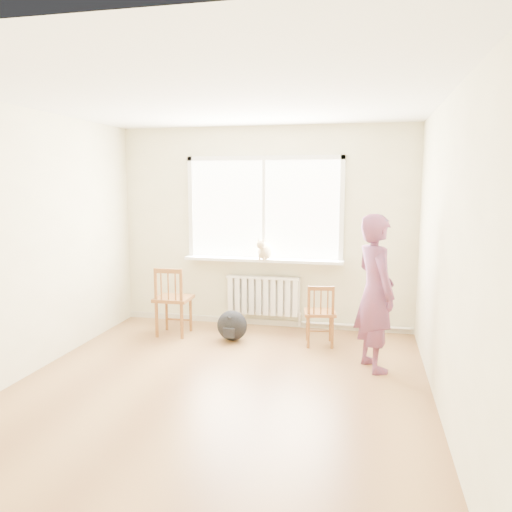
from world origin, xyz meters
The scene contains 13 objects.
floor centered at (0.00, 0.00, 0.00)m, with size 4.50×4.50×0.00m, color #996C3F.
ceiling centered at (0.00, 0.00, 2.70)m, with size 4.50×4.50×0.00m, color white.
back_wall centered at (0.00, 2.25, 1.35)m, with size 4.00×0.01×2.70m, color beige.
window centered at (0.00, 2.22, 1.66)m, with size 2.12×0.05×1.42m.
windowsill centered at (0.00, 2.14, 0.93)m, with size 2.15×0.22×0.04m, color white.
radiator centered at (0.00, 2.16, 0.44)m, with size 1.00×0.12×0.55m.
heating_pipe centered at (1.25, 2.19, 0.08)m, with size 0.04×0.04×1.40m, color silver.
baseboard centered at (0.00, 2.23, 0.04)m, with size 4.00×0.03×0.08m, color beige.
chair_left centered at (-1.06, 1.52, 0.45)m, with size 0.45×0.43×0.90m.
chair_right centered at (0.83, 1.51, 0.38)m, with size 0.42×0.41×0.76m.
person centered at (1.46, 0.89, 0.82)m, with size 0.60×0.39×1.65m, color #AC396A.
cat centered at (0.04, 2.05, 1.07)m, with size 0.25×0.44×0.30m.
backpack centered at (-0.25, 1.48, 0.19)m, with size 0.38×0.29×0.38m, color black.
Camera 1 is at (1.34, -4.34, 1.96)m, focal length 35.00 mm.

